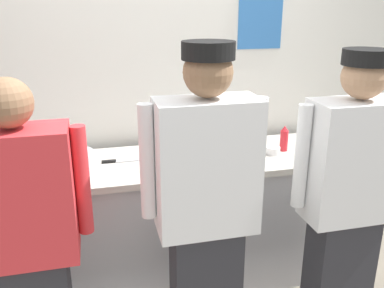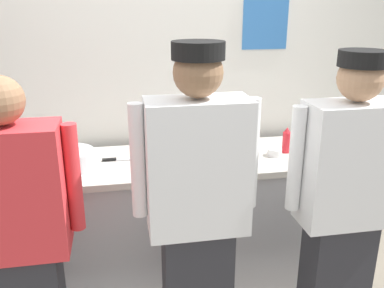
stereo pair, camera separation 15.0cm
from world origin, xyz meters
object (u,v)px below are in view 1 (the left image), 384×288
Objects in this scene: sheet_tray at (183,158)px; chef_near_left at (28,244)px; deli_cup at (57,152)px; chef_far_right at (347,200)px; plate_stack_rear at (1,169)px; squeeze_bottle_primary at (284,139)px; ramekin_red_sauce at (221,148)px; mixing_bowl_steel at (69,162)px; ramekin_green_sauce at (273,150)px; plate_stack_front at (319,145)px; chefs_knife at (120,161)px; chef_center at (206,210)px.

chef_near_left is at bearing -141.62° from sheet_tray.
deli_cup reaches higher than sheet_tray.
chef_far_right is at bearing -45.82° from sheet_tray.
squeeze_bottle_primary is (1.80, 0.01, 0.04)m from plate_stack_rear.
ramekin_red_sauce reaches higher than sheet_tray.
mixing_bowl_steel is 1.32m from ramekin_green_sauce.
plate_stack_front is (0.25, 0.72, 0.04)m from chef_far_right.
plate_stack_front is 1.35× the size of squeeze_bottle_primary.
chef_far_right is at bearing -108.84° from plate_stack_front.
chef_far_right is at bearing -32.24° from deli_cup.
squeeze_bottle_primary is at bearing -9.63° from ramekin_red_sauce.
deli_cup is 0.42m from chefs_knife.
plate_stack_rear is 1.70m from ramekin_green_sauce.
deli_cup is (-0.74, 0.93, 0.04)m from chef_center.
chef_center is 5.56× the size of mixing_bowl_steel.
plate_stack_rear is 2.25× the size of deli_cup.
chefs_knife is (-0.35, 0.78, -0.01)m from chef_center.
squeeze_bottle_primary reaches higher than mixing_bowl_steel.
chef_center is 1.05m from squeeze_bottle_primary.
squeeze_bottle_primary is 1.51m from deli_cup.
chef_center reaches higher than chef_far_right.
plate_stack_front is 0.35m from ramekin_green_sauce.
ramekin_green_sauce is (1.32, -0.02, -0.03)m from mixing_bowl_steel.
ramekin_green_sauce is at bearing 45.88° from chef_center.
chef_center reaches higher than plate_stack_rear.
chef_far_right reaches higher than squeeze_bottle_primary.
chef_center is 0.71m from sheet_tray.
squeeze_bottle_primary is 1.11m from chefs_knife.
plate_stack_front is 2.54× the size of ramekin_green_sauce.
ramekin_red_sauce is at bearing 159.51° from ramekin_green_sauce.
plate_stack_front is at bearing -7.34° from deli_cup.
chef_center is (0.83, -0.02, 0.08)m from chef_near_left.
plate_stack_front is 0.96m from sheet_tray.
chef_far_right is 15.44× the size of ramekin_red_sauce.
mixing_bowl_steel reaches higher than ramekin_red_sauce.
chef_near_left is at bearing 178.63° from chef_center.
chef_center reaches higher than chef_near_left.
sheet_tray is (-0.96, 0.01, -0.01)m from plate_stack_front.
chef_near_left reaches higher than ramekin_green_sauce.
chef_center is at bearing -134.12° from ramekin_green_sauce.
squeeze_bottle_primary is 0.43m from ramekin_red_sauce.
ramekin_green_sauce is at bearing -1.08° from mixing_bowl_steel.
sheet_tray is 0.30m from ramekin_red_sauce.
sheet_tray is 2.29× the size of squeeze_bottle_primary.
chef_near_left is 0.90m from chefs_knife.
chef_far_right is 0.93m from ramekin_red_sauce.
deli_cup is at bearing 173.26° from ramekin_red_sauce.
chef_far_right is 1.03m from sheet_tray.
mixing_bowl_steel is (0.38, -0.02, 0.01)m from plate_stack_rear.
chef_far_right reaches higher than plate_stack_front.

